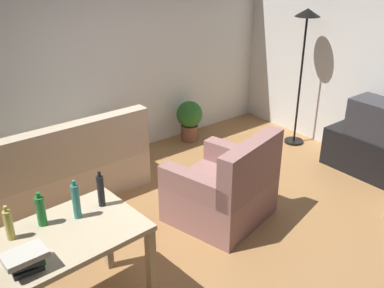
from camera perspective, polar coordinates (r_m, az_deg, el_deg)
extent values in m
cube|color=#9E7042|center=(4.28, 3.13, -11.87)|extent=(5.20, 4.40, 0.02)
cube|color=white|center=(5.41, -12.26, 11.56)|extent=(5.20, 0.10, 2.70)
cube|color=beige|center=(5.02, -17.11, -4.21)|extent=(1.87, 0.84, 0.40)
cube|color=#C0AD91|center=(4.53, -16.21, -0.82)|extent=(1.87, 0.16, 0.52)
cube|color=#C8B597|center=(5.20, -8.88, 1.49)|extent=(0.16, 0.84, 0.22)
cube|color=black|center=(5.61, 22.35, -1.42)|extent=(0.44, 1.10, 0.48)
cube|color=#2D2D33|center=(5.43, 23.13, 2.93)|extent=(0.40, 0.60, 0.44)
cylinder|color=black|center=(6.26, 13.15, 0.36)|extent=(0.26, 0.26, 0.03)
cylinder|color=black|center=(5.97, 13.95, 7.84)|extent=(0.03, 0.03, 1.68)
cone|color=black|center=(5.78, 14.88, 16.29)|extent=(0.32, 0.32, 0.10)
cube|color=#C6B28E|center=(3.13, -17.53, -11.87)|extent=(1.24, 0.78, 0.04)
cube|color=tan|center=(3.36, -5.32, -16.05)|extent=(0.06, 0.06, 0.72)
cube|color=tan|center=(3.77, -11.11, -11.20)|extent=(0.06, 0.06, 0.72)
cylinder|color=brown|center=(6.14, -0.33, 1.50)|extent=(0.24, 0.24, 0.22)
sphere|color=#2D6B28|center=(6.03, -0.34, 3.94)|extent=(0.36, 0.36, 0.36)
cube|color=#996B66|center=(4.44, 3.62, -7.12)|extent=(1.08, 1.03, 0.40)
cube|color=#8C625D|center=(4.06, 7.75, -3.14)|extent=(0.91, 0.37, 0.52)
cube|color=#926661|center=(4.56, 6.37, -1.84)|extent=(0.36, 0.85, 0.22)
cube|color=#926661|center=(4.02, 0.73, -5.61)|extent=(0.36, 0.85, 0.22)
cylinder|color=#BCB24C|center=(3.15, -22.80, -9.75)|extent=(0.06, 0.06, 0.21)
cylinder|color=#BCB24C|center=(3.08, -23.19, -7.80)|extent=(0.02, 0.02, 0.04)
cylinder|color=#1E722D|center=(3.21, -19.13, -8.30)|extent=(0.06, 0.06, 0.22)
cylinder|color=#1E722D|center=(3.15, -19.46, -6.33)|extent=(0.03, 0.03, 0.04)
cylinder|color=teal|center=(3.21, -14.89, -7.28)|extent=(0.06, 0.06, 0.26)
cylinder|color=teal|center=(3.13, -15.19, -4.96)|extent=(0.03, 0.03, 0.04)
cylinder|color=black|center=(3.31, -11.82, -6.04)|extent=(0.05, 0.05, 0.25)
cylinder|color=black|center=(3.24, -12.04, -3.86)|extent=(0.02, 0.02, 0.04)
cube|color=#333338|center=(2.91, -20.79, -14.77)|extent=(0.19, 0.15, 0.03)
cube|color=#236B33|center=(2.90, -20.56, -14.04)|extent=(0.20, 0.18, 0.02)
cube|color=#333338|center=(2.87, -20.97, -13.82)|extent=(0.20, 0.19, 0.04)
cube|color=beige|center=(2.84, -21.06, -13.40)|extent=(0.26, 0.18, 0.04)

